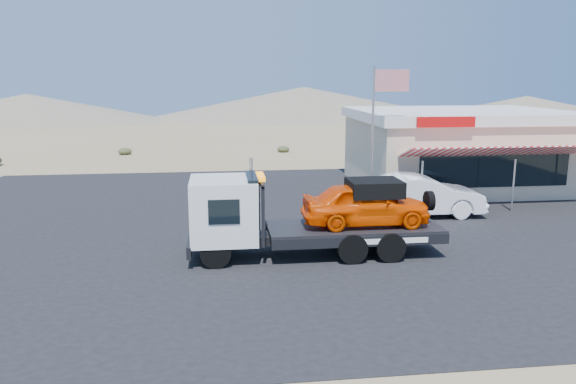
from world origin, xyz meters
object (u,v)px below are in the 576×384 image
at_px(jerky_store, 458,148).
at_px(flagpole, 378,121).
at_px(tow_truck, 309,212).
at_px(white_sedan, 420,195).

bearing_deg(jerky_store, flagpole, -141.21).
relative_size(tow_truck, flagpole, 1.31).
height_order(jerky_store, flagpole, flagpole).
distance_m(jerky_store, flagpole, 7.36).
xyz_separation_m(tow_truck, flagpole, (3.90, 5.98, 2.35)).
bearing_deg(jerky_store, tow_truck, -132.14).
bearing_deg(jerky_store, white_sedan, -124.90).
height_order(white_sedan, jerky_store, jerky_store).
height_order(tow_truck, flagpole, flagpole).
distance_m(tow_truck, white_sedan, 6.97).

